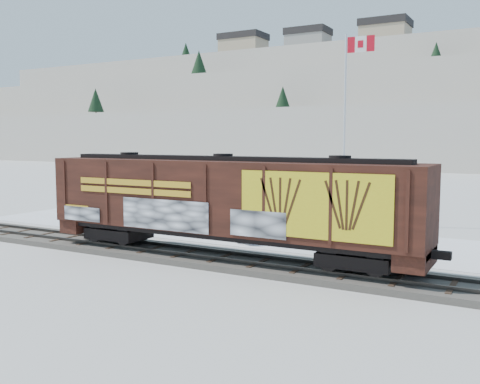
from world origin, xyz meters
The scene contains 9 objects.
ground centered at (0.00, 0.00, 0.00)m, with size 500.00×500.00×0.00m, color white.
rail_track centered at (0.00, 0.00, 0.15)m, with size 50.00×3.40×0.43m.
parking_strip centered at (0.00, 7.50, 0.01)m, with size 40.00×8.00×0.03m, color white.
hillside centered at (-0.05, 139.79, 14.37)m, with size 360.00×110.00×93.00m.
hopper_railcar centered at (2.01, -0.01, 2.95)m, with size 18.41×3.06×4.52m.
flagpole centered at (3.50, 13.11, 4.66)m, with size 2.30×0.90×12.43m.
car_silver centered at (-7.17, 6.52, 0.82)m, with size 1.86×4.61×1.57m, color #B5B8BD.
car_white centered at (-0.75, 5.59, 0.87)m, with size 1.78×5.12×1.69m, color silver.
car_dark centered at (4.94, 6.95, 0.69)m, with size 1.85×4.55×1.32m, color #21232A.
Camera 1 is at (14.55, -20.89, 5.71)m, focal length 40.00 mm.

